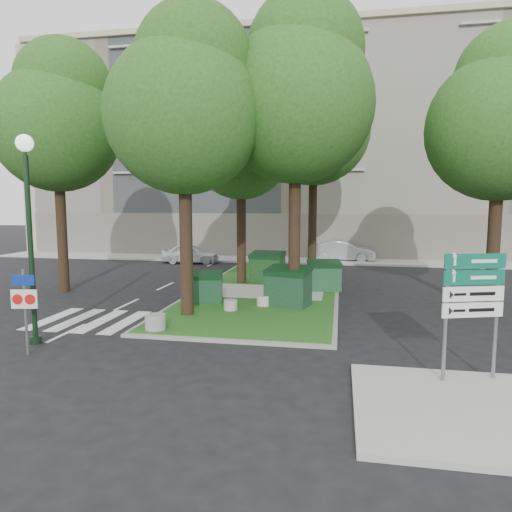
% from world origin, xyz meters
% --- Properties ---
extents(ground, '(120.00, 120.00, 0.00)m').
position_xyz_m(ground, '(0.00, 0.00, 0.00)').
color(ground, black).
rests_on(ground, ground).
extents(median_island, '(6.00, 16.00, 0.12)m').
position_xyz_m(median_island, '(0.50, 8.00, 0.06)').
color(median_island, '#1B4E16').
rests_on(median_island, ground).
extents(median_kerb, '(6.30, 16.30, 0.10)m').
position_xyz_m(median_kerb, '(0.50, 8.00, 0.05)').
color(median_kerb, gray).
rests_on(median_kerb, ground).
extents(sidewalk_corner, '(5.00, 4.00, 0.12)m').
position_xyz_m(sidewalk_corner, '(6.50, -3.50, 0.06)').
color(sidewalk_corner, '#999993').
rests_on(sidewalk_corner, ground).
extents(building_sidewalk, '(42.00, 3.00, 0.12)m').
position_xyz_m(building_sidewalk, '(0.00, 18.50, 0.06)').
color(building_sidewalk, '#999993').
rests_on(building_sidewalk, ground).
extents(zebra_crossing, '(5.00, 3.00, 0.01)m').
position_xyz_m(zebra_crossing, '(-3.75, 1.50, 0.01)').
color(zebra_crossing, silver).
rests_on(zebra_crossing, ground).
extents(apartment_building, '(41.00, 12.00, 16.00)m').
position_xyz_m(apartment_building, '(0.00, 26.00, 8.00)').
color(apartment_building, tan).
rests_on(apartment_building, ground).
extents(tree_median_near_left, '(5.20, 5.20, 10.53)m').
position_xyz_m(tree_median_near_left, '(-1.41, 2.56, 7.32)').
color(tree_median_near_left, black).
rests_on(tree_median_near_left, ground).
extents(tree_median_near_right, '(5.60, 5.60, 11.46)m').
position_xyz_m(tree_median_near_right, '(2.09, 4.56, 7.99)').
color(tree_median_near_right, black).
rests_on(tree_median_near_right, ground).
extents(tree_median_mid, '(4.80, 4.80, 9.99)m').
position_xyz_m(tree_median_mid, '(-0.91, 9.06, 6.98)').
color(tree_median_mid, black).
rests_on(tree_median_mid, ground).
extents(tree_median_far, '(5.80, 5.80, 11.93)m').
position_xyz_m(tree_median_far, '(2.29, 12.06, 8.32)').
color(tree_median_far, black).
rests_on(tree_median_far, ground).
extents(tree_street_left, '(5.40, 5.40, 11.00)m').
position_xyz_m(tree_street_left, '(-8.41, 6.06, 7.65)').
color(tree_street_left, black).
rests_on(tree_street_left, ground).
extents(tree_street_right, '(5.00, 5.00, 10.06)m').
position_xyz_m(tree_street_right, '(9.09, 5.06, 6.98)').
color(tree_street_right, black).
rests_on(tree_street_right, ground).
extents(dumpster_a, '(1.47, 1.17, 1.21)m').
position_xyz_m(dumpster_a, '(-1.42, 4.46, 0.70)').
color(dumpster_a, '#0D321A').
rests_on(dumpster_a, median_island).
extents(dumpster_b, '(1.75, 1.34, 1.49)m').
position_xyz_m(dumpster_b, '(0.18, 9.49, 0.84)').
color(dumpster_b, '#0F350F').
rests_on(dumpster_b, median_island).
extents(dumpster_c, '(1.83, 1.49, 1.49)m').
position_xyz_m(dumpster_c, '(1.78, 4.50, 0.84)').
color(dumpster_c, black).
rests_on(dumpster_c, median_island).
extents(dumpster_d, '(1.60, 1.26, 1.34)m').
position_xyz_m(dumpster_d, '(3.00, 7.81, 0.76)').
color(dumpster_d, '#154422').
rests_on(dumpster_d, median_island).
extents(bollard_left, '(0.63, 0.63, 0.45)m').
position_xyz_m(bollard_left, '(-1.83, 0.50, 0.34)').
color(bollard_left, gray).
rests_on(bollard_left, median_island).
extents(bollard_right, '(0.53, 0.53, 0.38)m').
position_xyz_m(bollard_right, '(0.89, 4.30, 0.31)').
color(bollard_right, '#AAAAA4').
rests_on(bollard_right, median_island).
extents(bollard_mid, '(0.50, 0.50, 0.36)m').
position_xyz_m(bollard_mid, '(-0.17, 3.39, 0.30)').
color(bollard_mid, '#9A9A95').
rests_on(bollard_mid, median_island).
extents(litter_bin, '(0.38, 0.38, 0.67)m').
position_xyz_m(litter_bin, '(3.20, 13.05, 0.45)').
color(litter_bin, yellow).
rests_on(litter_bin, median_island).
extents(street_lamp, '(0.46, 0.46, 5.79)m').
position_xyz_m(street_lamp, '(-4.75, -1.11, 3.64)').
color(street_lamp, black).
rests_on(street_lamp, ground).
extents(traffic_sign_pole, '(0.67, 0.16, 2.25)m').
position_xyz_m(traffic_sign_pole, '(-4.33, -2.00, 1.45)').
color(traffic_sign_pole, slate).
rests_on(traffic_sign_pole, ground).
extents(directional_sign, '(1.33, 0.47, 2.77)m').
position_xyz_m(directional_sign, '(6.49, -2.00, 1.96)').
color(directional_sign, slate).
rests_on(directional_sign, sidewalk_corner).
extents(car_white, '(3.81, 1.75, 1.27)m').
position_xyz_m(car_white, '(-6.02, 16.19, 0.63)').
color(car_white, silver).
rests_on(car_white, ground).
extents(car_silver, '(4.32, 1.67, 1.40)m').
position_xyz_m(car_silver, '(3.87, 19.03, 0.70)').
color(car_silver, '#A3A7AB').
rests_on(car_silver, ground).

